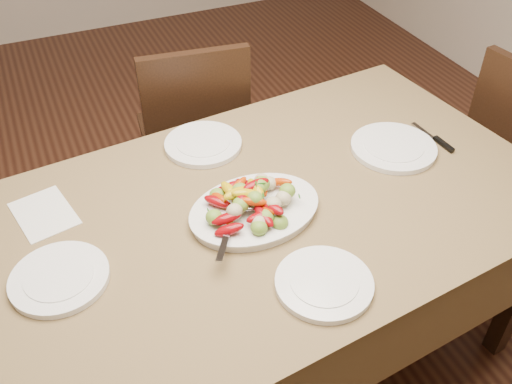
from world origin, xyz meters
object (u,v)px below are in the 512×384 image
Objects in this scene: serving_platter at (255,212)px; plate_left at (60,278)px; dining_table at (256,292)px; plate_right at (393,148)px; plate_near at (324,284)px; plate_far at (203,144)px; chair_far at (192,134)px.

serving_platter reaches higher than plate_left.
serving_platter is (-0.02, -0.02, 0.39)m from dining_table.
plate_right is 0.66m from plate_near.
dining_table is 7.25× the size of plate_left.
plate_far is at bearing 154.26° from plate_right.
plate_near is (0.61, -0.29, 0.00)m from plate_left.
serving_platter is (-0.09, -0.88, 0.30)m from chair_far.
chair_far is 0.95m from plate_right.
dining_table is at bearing -171.23° from plate_right.
plate_near is at bearing -84.18° from plate_far.
plate_left is at bearing -174.63° from dining_table.
plate_far is 0.71m from plate_near.
chair_far is 3.65× the size of plate_far.
serving_platter is at bearing -87.04° from plate_far.
plate_left is (-0.56, -0.03, -0.00)m from serving_platter.
serving_platter reaches higher than plate_far.
plate_right and plate_far have the same top height.
chair_far reaches higher than serving_platter.
serving_platter is at bearing -121.80° from dining_table.
plate_near is (0.05, -0.32, -0.00)m from serving_platter.
serving_platter is 0.32m from plate_near.
chair_far reaches higher than plate_near.
serving_platter is 1.52× the size of plate_near.
chair_far is at bearing 85.22° from dining_table.
dining_table is 0.67m from plate_right.
dining_table is at bearing 92.32° from chair_far.
dining_table is 0.87m from chair_far.
plate_right is 1.09× the size of plate_far.
plate_right is at bearing 11.01° from serving_platter.
plate_near is at bearing -25.37° from plate_left.
plate_far reaches higher than dining_table.
plate_right is (1.12, 0.14, 0.00)m from plate_left.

